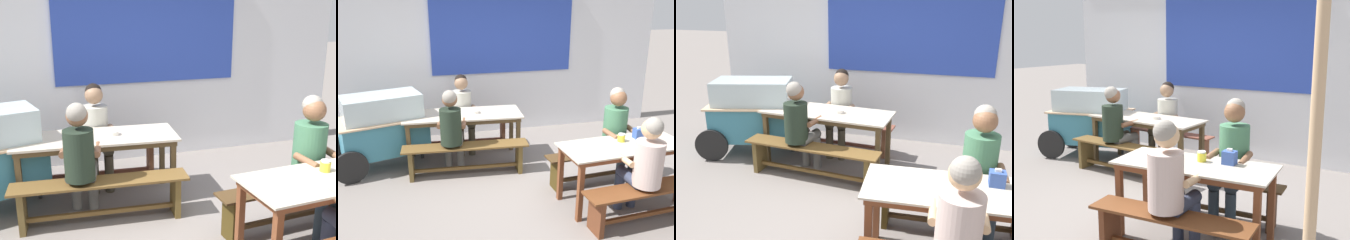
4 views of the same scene
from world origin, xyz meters
TOP-DOWN VIEW (x-y plane):
  - ground_plane at (0.00, 0.00)m, footprint 40.00×40.00m
  - backdrop_wall at (0.00, 2.53)m, footprint 6.24×0.23m
  - dining_table_far at (-0.83, 1.26)m, footprint 1.84×0.81m
  - dining_table_near at (0.91, -0.45)m, footprint 1.60×0.74m
  - bench_far_back at (-0.79, 1.78)m, footprint 1.66×0.38m
  - bench_far_front at (-0.87, 0.74)m, footprint 1.82×0.44m
  - bench_near_back at (0.88, 0.07)m, footprint 1.53×0.36m
  - bench_near_front at (0.94, -0.97)m, footprint 1.52×0.41m
  - food_cart at (-2.03, 1.35)m, footprint 1.74×1.12m
  - person_left_back_turned at (-1.05, 0.83)m, footprint 0.46×0.56m
  - person_near_front at (0.91, -0.90)m, footprint 0.43×0.58m
  - person_right_near_table at (1.10, 0.02)m, footprint 0.44×0.56m
  - person_center_facing at (-0.77, 1.71)m, footprint 0.44×0.57m
  - tissue_box at (1.21, -0.31)m, footprint 0.13×0.10m
  - condiment_jar at (0.94, -0.35)m, footprint 0.09×0.09m
  - soup_bowl at (-0.64, 1.24)m, footprint 0.13×0.13m

SIDE VIEW (x-z plane):
  - ground_plane at x=0.00m, z-range 0.00..0.00m
  - bench_near_back at x=0.88m, z-range 0.06..0.53m
  - bench_far_back at x=-0.79m, z-range 0.07..0.53m
  - bench_near_front at x=0.94m, z-range 0.08..0.54m
  - bench_far_front at x=-0.87m, z-range 0.08..0.54m
  - food_cart at x=-2.03m, z-range 0.09..1.21m
  - dining_table_near at x=0.91m, z-range 0.30..1.08m
  - dining_table_far at x=-0.83m, z-range 0.31..1.08m
  - person_center_facing at x=-0.77m, z-range 0.10..1.37m
  - person_left_back_turned at x=-1.05m, z-range 0.09..1.38m
  - person_near_front at x=0.91m, z-range 0.10..1.39m
  - person_right_near_table at x=1.10m, z-range 0.10..1.45m
  - soup_bowl at x=-0.64m, z-range 0.78..0.82m
  - condiment_jar at x=0.94m, z-range 0.77..0.88m
  - tissue_box at x=1.21m, z-range 0.77..0.92m
  - backdrop_wall at x=0.00m, z-range 0.08..3.13m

